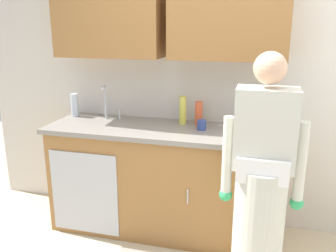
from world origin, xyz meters
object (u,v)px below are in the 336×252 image
at_px(sink, 104,124).
at_px(cup_by_sink, 202,125).
at_px(bottle_dish_liquid, 258,117).
at_px(knife_on_counter, 232,125).
at_px(bottle_water_tall, 75,105).
at_px(sponge, 274,140).
at_px(bottle_cleaner_spray, 183,110).
at_px(bottle_water_short, 199,113).
at_px(person_at_sink, 261,194).

bearing_deg(sink, cup_by_sink, 0.92).
height_order(bottle_dish_liquid, knife_on_counter, bottle_dish_liquid).
height_order(bottle_water_tall, bottle_dish_liquid, bottle_water_tall).
height_order(sink, sponge, sink).
relative_size(sink, knife_on_counter, 2.08).
distance_m(bottle_cleaner_spray, bottle_water_short, 0.14).
bearing_deg(bottle_cleaner_spray, sponge, -22.54).
distance_m(person_at_sink, bottle_dish_liquid, 0.81).
height_order(bottle_water_tall, cup_by_sink, bottle_water_tall).
relative_size(cup_by_sink, sponge, 0.74).
relative_size(person_at_sink, bottle_water_short, 8.06).
distance_m(bottle_water_tall, bottle_dish_liquid, 1.66).
distance_m(sink, bottle_water_short, 0.83).
xyz_separation_m(sink, knife_on_counter, (1.09, 0.21, 0.02)).
bearing_deg(bottle_water_tall, knife_on_counter, 2.04).
xyz_separation_m(bottle_water_tall, knife_on_counter, (1.45, 0.05, -0.10)).
bearing_deg(bottle_cleaner_spray, cup_by_sink, -35.34).
xyz_separation_m(person_at_sink, bottle_cleaner_spray, (-0.69, 0.69, 0.37)).
xyz_separation_m(sink, cup_by_sink, (0.86, 0.01, 0.06)).
bearing_deg(sink, sponge, -6.61).
relative_size(cup_by_sink, knife_on_counter, 0.34).
distance_m(bottle_water_tall, cup_by_sink, 1.23).
xyz_separation_m(cup_by_sink, sponge, (0.57, -0.18, -0.03)).
bearing_deg(bottle_water_short, bottle_dish_liquid, 2.57).
relative_size(bottle_water_short, knife_on_counter, 0.84).
relative_size(bottle_cleaner_spray, bottle_dish_liquid, 1.27).
distance_m(cup_by_sink, sponge, 0.60).
height_order(bottle_water_tall, sponge, bottle_water_tall).
bearing_deg(bottle_cleaner_spray, person_at_sink, -45.28).
bearing_deg(bottle_water_tall, cup_by_sink, -6.61).
distance_m(sink, knife_on_counter, 1.11).
bearing_deg(person_at_sink, knife_on_counter, 109.86).
xyz_separation_m(bottle_cleaner_spray, sponge, (0.76, -0.31, -0.11)).
relative_size(bottle_dish_liquid, sponge, 1.74).
relative_size(bottle_cleaner_spray, bottle_water_short, 1.20).
relative_size(bottle_water_short, sponge, 1.83).
distance_m(sink, bottle_water_tall, 0.41).
height_order(sink, bottle_dish_liquid, sink).
relative_size(knife_on_counter, sponge, 2.18).
bearing_deg(bottle_water_short, sponge, -27.75).
height_order(person_at_sink, knife_on_counter, person_at_sink).
xyz_separation_m(sink, person_at_sink, (1.36, -0.55, -0.23)).
bearing_deg(sink, knife_on_counter, 10.77).
bearing_deg(cup_by_sink, bottle_dish_liquid, 21.02).
relative_size(bottle_water_tall, bottle_water_short, 1.05).
bearing_deg(bottle_water_short, bottle_water_tall, -179.75).
bearing_deg(sponge, bottle_cleaner_spray, 157.46).
distance_m(bottle_cleaner_spray, sponge, 0.83).
bearing_deg(cup_by_sink, bottle_water_tall, 173.39).
xyz_separation_m(cup_by_sink, knife_on_counter, (0.23, 0.19, -0.04)).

